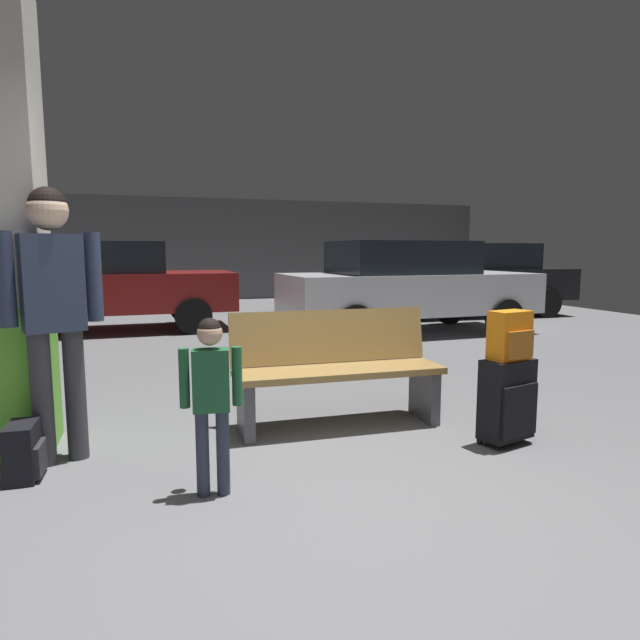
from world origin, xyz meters
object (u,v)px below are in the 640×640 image
at_px(parked_car_near, 406,285).
at_px(adult, 53,296).
at_px(parked_car_far, 107,284).
at_px(suitcase, 507,400).
at_px(parked_car_side, 472,277).
at_px(bench, 336,369).
at_px(backpack_bright, 510,336).
at_px(child, 211,387).
at_px(backpack_dark_floor, 24,452).

bearing_deg(parked_car_near, adult, -137.22).
height_order(adult, parked_car_far, adult).
bearing_deg(suitcase, parked_car_side, 58.29).
relative_size(bench, adult, 0.93).
xyz_separation_m(adult, parked_car_side, (7.15, 6.21, -0.27)).
relative_size(backpack_bright, parked_car_near, 0.08).
distance_m(bench, child, 1.44).
bearing_deg(backpack_dark_floor, bench, 10.58).
height_order(backpack_bright, adult, adult).
xyz_separation_m(bench, adult, (-1.94, -0.16, 0.63)).
xyz_separation_m(adult, backpack_dark_floor, (-0.17, -0.23, -0.91)).
distance_m(backpack_dark_floor, parked_car_near, 6.62).
xyz_separation_m(suitcase, backpack_dark_floor, (-3.10, 0.39, -0.15)).
distance_m(child, parked_car_near, 6.32).
height_order(backpack_dark_floor, parked_car_far, parked_car_far).
distance_m(child, adult, 1.26).
height_order(bench, backpack_dark_floor, bench).
distance_m(child, backpack_dark_floor, 1.26).
height_order(backpack_bright, backpack_dark_floor, backpack_bright).
bearing_deg(adult, parked_car_far, 90.67).
relative_size(backpack_dark_floor, parked_car_far, 0.08).
height_order(child, backpack_dark_floor, child).
height_order(suitcase, parked_car_side, parked_car_side).
xyz_separation_m(backpack_dark_floor, parked_car_side, (7.32, 6.45, 0.64)).
bearing_deg(suitcase, adult, 168.02).
bearing_deg(suitcase, child, -175.26).
bearing_deg(bench, child, -138.28).
xyz_separation_m(suitcase, parked_car_side, (4.22, 6.83, 0.48)).
distance_m(backpack_bright, child, 2.07).
bearing_deg(child, backpack_bright, 4.73).
bearing_deg(parked_car_far, backpack_bright, -65.80).
bearing_deg(parked_car_side, backpack_dark_floor, -138.63).
bearing_deg(parked_car_near, parked_car_far, 159.39).
xyz_separation_m(backpack_bright, child, (-2.06, -0.17, -0.16)).
relative_size(bench, backpack_dark_floor, 4.75).
distance_m(parked_car_near, parked_car_side, 3.18).
bearing_deg(adult, parked_car_side, 40.99).
bearing_deg(child, bench, 41.72).
height_order(backpack_bright, parked_car_far, parked_car_far).
distance_m(suitcase, parked_car_far, 7.33).
xyz_separation_m(child, backpack_dark_floor, (-1.04, 0.56, -0.45)).
relative_size(bench, parked_car_near, 0.39).
bearing_deg(backpack_bright, parked_car_side, 58.29).
height_order(suitcase, adult, adult).
height_order(adult, parked_car_near, adult).
bearing_deg(backpack_bright, bench, 141.75).
bearing_deg(parked_car_side, backpack_bright, -121.71).
xyz_separation_m(suitcase, parked_car_far, (-3.00, 6.67, 0.48)).
xyz_separation_m(bench, child, (-1.07, -0.95, 0.17)).
xyz_separation_m(backpack_bright, parked_car_near, (1.70, 4.90, 0.03)).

